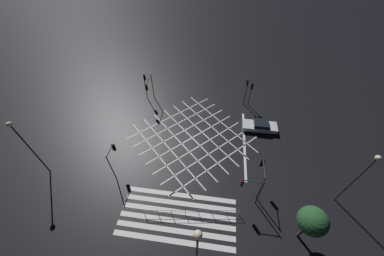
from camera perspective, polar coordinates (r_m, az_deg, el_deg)
ground_plane at (r=28.19m, az=-0.00°, el=-2.60°), size 200.00×200.00×0.00m
road_markings at (r=24.92m, az=-0.91°, el=-12.10°), size 17.05×21.42×0.01m
traffic_light_nw_main at (r=33.02m, az=-12.39°, el=11.89°), size 0.39×0.36×4.44m
traffic_light_sw_cross at (r=24.15m, az=-20.43°, el=-6.90°), size 0.36×1.90×4.10m
traffic_light_ne_main at (r=32.16m, az=14.34°, el=10.47°), size 0.39×0.36×4.44m
traffic_light_ne_cross at (r=32.34m, az=15.53°, el=9.72°), size 0.36×0.39×3.97m
traffic_light_se_cross at (r=22.52m, az=18.10°, el=-11.37°), size 0.36×2.34×4.07m
traffic_light_nw_cross at (r=31.99m, az=-11.36°, el=10.88°), size 0.36×2.81×4.30m
traffic_light_se_main at (r=21.35m, az=15.29°, el=-14.85°), size 2.17×0.36×4.17m
street_lamp_east at (r=24.04m, az=38.66°, el=-9.26°), size 0.47×0.47×7.51m
street_lamp_west at (r=26.40m, az=-38.36°, el=-2.58°), size 0.49×0.49×7.89m
street_lamp_far at (r=15.47m, az=1.38°, el=-29.32°), size 0.51×0.51×8.96m
street_tree_near at (r=21.20m, az=29.48°, el=-20.83°), size 2.41×2.41×4.76m
waiting_car at (r=30.27m, az=17.64°, el=0.55°), size 4.62×1.83×1.27m
pedestrian_railing at (r=22.19m, az=-0.00°, el=-21.45°), size 9.31×1.32×1.05m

